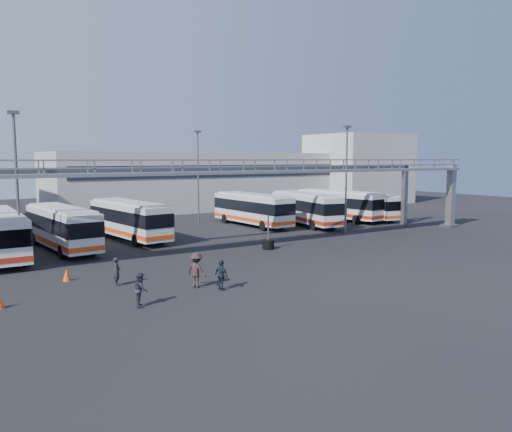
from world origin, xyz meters
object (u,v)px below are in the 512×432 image
bus_7 (306,207)px  bus_2 (62,226)px  light_pole_left (17,181)px  light_pole_back (198,172)px  bus_3 (129,219)px  bus_9 (366,205)px  pedestrian_b (141,290)px  cone_right (67,275)px  tire_stack (268,244)px  pedestrian_d (221,275)px  pedestrian_a (117,271)px  light_pole_mid (346,174)px  bus_6 (252,208)px  bus_8 (337,204)px  pedestrian_c (197,270)px

bus_7 → bus_2: bearing=-168.4°
light_pole_left → light_pole_back: same height
bus_3 → bus_9: 28.61m
bus_9 → pedestrian_b: 39.85m
light_pole_back → pedestrian_b: bearing=-121.4°
light_pole_back → cone_right: bearing=-133.0°
pedestrian_b → tire_stack: tire_stack is taller
bus_2 → bus_9: 34.70m
bus_9 → pedestrian_d: size_ratio=6.28×
light_pole_left → bus_7: bearing=11.9°
cone_right → tire_stack: tire_stack is taller
pedestrian_a → pedestrian_b: pedestrian_b is taller
light_pole_back → pedestrian_d: (-11.69, -26.39, -4.90)m
pedestrian_a → light_pole_left: bearing=46.4°
light_pole_back → bus_2: bearing=-151.0°
light_pole_back → tire_stack: 18.45m
light_pole_mid → light_pole_left: bearing=178.0°
light_pole_left → bus_3: (9.72, 6.97, -3.84)m
bus_9 → bus_6: bearing=178.9°
bus_8 → tire_stack: 20.44m
bus_6 → pedestrian_a: bearing=-141.7°
bus_3 → pedestrian_c: 18.26m
pedestrian_b → light_pole_back: bearing=-14.4°
bus_6 → bus_7: bus_7 is taller
pedestrian_a → cone_right: 3.48m
light_pole_mid → bus_3: 20.30m
bus_8 → bus_7: bearing=-175.7°
bus_6 → pedestrian_d: size_ratio=6.88×
cone_right → tire_stack: bearing=7.7°
light_pole_left → light_pole_mid: (28.00, -1.00, 0.00)m
pedestrian_a → pedestrian_d: 6.06m
bus_8 → bus_9: 3.80m
pedestrian_a → bus_7: bearing=-38.5°
pedestrian_c → pedestrian_d: (0.88, -1.26, -0.14)m
light_pole_left → cone_right: size_ratio=14.14×
light_pole_back → pedestrian_d: size_ratio=6.14×
light_pole_left → pedestrian_c: (7.43, -11.13, -4.75)m
cone_right → bus_8: bearing=21.7°
cone_right → light_pole_left: bearing=106.5°
light_pole_mid → bus_6: 11.34m
cone_right → bus_2: bearing=79.3°
bus_8 → bus_3: bearing=171.8°
bus_6 → pedestrian_a: bus_6 is taller
pedestrian_d → light_pole_back: bearing=-35.5°
pedestrian_a → pedestrian_d: (4.48, -4.07, 0.02)m
light_pole_mid → cone_right: light_pole_mid is taller
light_pole_mid → pedestrian_b: bearing=-154.1°
light_pole_back → pedestrian_d: bearing=-113.9°
cone_right → pedestrian_d: bearing=-45.5°
bus_6 → pedestrian_a: 26.29m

